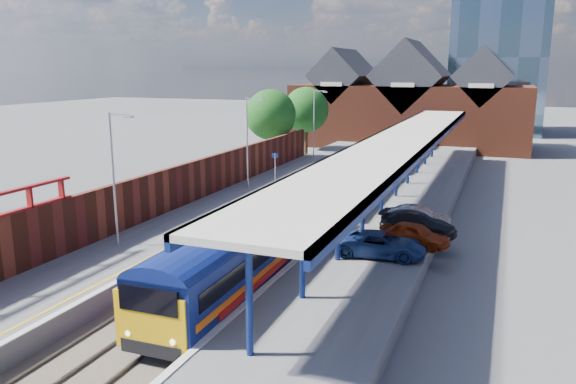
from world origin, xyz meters
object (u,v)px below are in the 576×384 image
object	(u,v)px
lamp_post_d	(315,119)
parked_car_silver	(418,217)
parked_car_dark	(418,224)
train	(372,163)
platform_sign	(275,163)
lamp_post_b	(115,171)
parked_car_red	(415,234)
parked_car_blue	(381,244)
lamp_post_c	(249,137)

from	to	relation	value
lamp_post_d	parked_car_silver	xyz separation A→B (m)	(14.10, -22.77, -3.37)
lamp_post_d	parked_car_dark	size ratio (longest dim) A/B	1.64
train	platform_sign	xyz separation A→B (m)	(-6.49, -6.30, 0.57)
lamp_post_b	parked_car_red	bearing A→B (deg)	21.00
train	parked_car_blue	size ratio (longest dim) A/B	14.75
train	lamp_post_c	distance (m)	11.78
platform_sign	parked_car_dark	distance (m)	16.61
train	platform_sign	bearing A→B (deg)	-135.87
lamp_post_c	parked_car_blue	xyz separation A→B (m)	(13.20, -12.72, -3.37)
lamp_post_b	parked_car_dark	bearing A→B (deg)	28.27
train	parked_car_silver	xyz separation A→B (m)	(6.24, -15.06, -0.50)
parked_car_silver	parked_car_blue	xyz separation A→B (m)	(-0.90, -5.95, -0.00)
parked_car_red	lamp_post_c	bearing A→B (deg)	66.12
lamp_post_b	parked_car_dark	world-z (taller)	lamp_post_b
lamp_post_b	parked_car_blue	bearing A→B (deg)	13.97
lamp_post_c	parked_car_dark	distance (m)	16.92
platform_sign	parked_car_dark	bearing A→B (deg)	-38.31
lamp_post_c	lamp_post_b	bearing A→B (deg)	-90.00
platform_sign	parked_car_blue	size ratio (longest dim) A/B	0.56
platform_sign	parked_car_dark	size ratio (longest dim) A/B	0.58
parked_car_red	parked_car_blue	size ratio (longest dim) A/B	0.83
parked_car_blue	platform_sign	bearing A→B (deg)	35.88
lamp_post_c	parked_car_dark	xyz separation A→B (m)	(14.37, -8.28, -3.37)
parked_car_dark	lamp_post_c	bearing A→B (deg)	66.39
train	lamp_post_c	size ratio (longest dim) A/B	9.42
lamp_post_b	lamp_post_d	distance (m)	32.00
lamp_post_b	platform_sign	bearing A→B (deg)	85.67
lamp_post_d	parked_car_red	size ratio (longest dim) A/B	1.89
platform_sign	parked_car_red	bearing A→B (deg)	-43.40
lamp_post_c	parked_car_dark	size ratio (longest dim) A/B	1.64
lamp_post_b	lamp_post_c	distance (m)	16.00
train	lamp_post_d	distance (m)	11.37
platform_sign	parked_car_silver	world-z (taller)	platform_sign
parked_car_silver	parked_car_dark	size ratio (longest dim) A/B	0.89
platform_sign	parked_car_red	xyz separation A→B (m)	(13.15, -12.43, -1.06)
lamp_post_d	parked_car_dark	world-z (taller)	lamp_post_d
parked_car_blue	lamp_post_b	bearing A→B (deg)	101.04
lamp_post_b	parked_car_blue	size ratio (longest dim) A/B	1.57
train	lamp_post_d	bearing A→B (deg)	135.57
lamp_post_b	parked_car_silver	bearing A→B (deg)	33.22
platform_sign	parked_car_blue	xyz separation A→B (m)	(11.84, -14.72, -1.07)
lamp_post_d	parked_car_blue	xyz separation A→B (m)	(13.20, -28.72, -3.37)
platform_sign	parked_car_silver	size ratio (longest dim) A/B	0.66
train	parked_car_red	world-z (taller)	train
train	lamp_post_b	world-z (taller)	lamp_post_b
lamp_post_d	platform_sign	distance (m)	14.25
platform_sign	parked_car_red	world-z (taller)	platform_sign
train	lamp_post_d	world-z (taller)	lamp_post_d
parked_car_silver	platform_sign	bearing A→B (deg)	55.99
lamp_post_c	lamp_post_d	xyz separation A→B (m)	(0.00, 16.00, 0.00)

